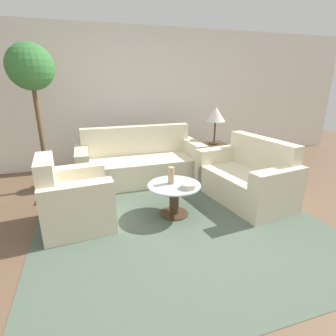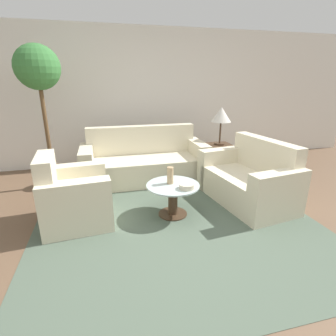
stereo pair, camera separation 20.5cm
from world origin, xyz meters
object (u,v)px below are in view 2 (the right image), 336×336
at_px(armchair, 72,200).
at_px(loveseat, 250,181).
at_px(vase, 170,175).
at_px(sofa_main, 144,163).
at_px(table_lamp, 221,115).
at_px(potted_plant, 40,82).
at_px(coffee_table, 173,195).
at_px(bowl, 187,186).

relative_size(armchair, loveseat, 0.59).
bearing_deg(vase, sofa_main, 95.14).
bearing_deg(loveseat, table_lamp, 168.48).
bearing_deg(vase, table_lamp, 45.83).
xyz_separation_m(potted_plant, vase, (1.59, -1.35, -1.10)).
xyz_separation_m(sofa_main, potted_plant, (-1.48, 0.04, 1.33)).
height_order(potted_plant, vase, potted_plant).
relative_size(armchair, vase, 4.11).
bearing_deg(sofa_main, vase, -84.86).
height_order(armchair, table_lamp, table_lamp).
relative_size(sofa_main, coffee_table, 3.12).
bearing_deg(potted_plant, table_lamp, -1.19).
height_order(loveseat, table_lamp, table_lamp).
bearing_deg(coffee_table, loveseat, 7.51).
xyz_separation_m(loveseat, coffee_table, (-1.17, -0.15, -0.02)).
relative_size(loveseat, table_lamp, 2.23).
xyz_separation_m(sofa_main, armchair, (-1.07, -1.23, 0.00)).
height_order(loveseat, potted_plant, potted_plant).
bearing_deg(bowl, potted_plant, 138.09).
bearing_deg(table_lamp, coffee_table, -132.58).
xyz_separation_m(coffee_table, table_lamp, (1.23, 1.34, 0.79)).
xyz_separation_m(coffee_table, vase, (-0.02, 0.05, 0.25)).
relative_size(sofa_main, table_lamp, 3.12).
height_order(sofa_main, bowl, sofa_main).
relative_size(armchair, table_lamp, 1.32).
relative_size(armchair, coffee_table, 1.32).
height_order(armchair, loveseat, loveseat).
relative_size(coffee_table, table_lamp, 1.00).
bearing_deg(coffee_table, potted_plant, 139.08).
xyz_separation_m(table_lamp, vase, (-1.26, -1.29, -0.54)).
bearing_deg(bowl, table_lamp, 53.65).
distance_m(sofa_main, bowl, 1.56).
distance_m(armchair, loveseat, 2.38).
distance_m(armchair, table_lamp, 2.84).
xyz_separation_m(armchair, potted_plant, (-0.40, 1.27, 1.33)).
distance_m(loveseat, coffee_table, 1.18).
distance_m(loveseat, table_lamp, 1.42).
height_order(loveseat, vase, loveseat).
bearing_deg(loveseat, armchair, -97.76).
bearing_deg(loveseat, vase, -93.29).
relative_size(coffee_table, vase, 3.11).
bearing_deg(vase, coffee_table, -65.63).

